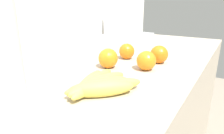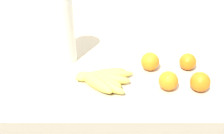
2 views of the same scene
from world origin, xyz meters
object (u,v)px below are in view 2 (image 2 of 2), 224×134
Objects in this scene: orange_far_right at (201,82)px; orange_front at (151,62)px; orange_back_right at (189,62)px; banana_bunch at (101,79)px; paper_towel_roll at (59,29)px; orange_back_left at (169,81)px.

orange_front is at bearing 139.79° from orange_far_right.
orange_back_right is 0.92× the size of orange_front.
orange_back_right is at bearing 16.30° from banana_bunch.
paper_towel_roll is at bearing 158.01° from orange_far_right.
orange_back_left is 1.04× the size of orange_back_right.
banana_bunch is 3.08× the size of orange_front.
banana_bunch is 0.26m from paper_towel_roll.
orange_back_right is 0.22× the size of paper_towel_roll.
banana_bunch is 0.73× the size of paper_towel_roll.
orange_back_left is 0.46m from paper_towel_roll.
orange_front is at bearing 111.29° from orange_back_left.
orange_front is 0.37m from paper_towel_roll.
orange_far_right reaches higher than banana_bunch.
orange_back_right is (-0.01, 0.14, -0.00)m from orange_far_right.
orange_back_right is at bearing 1.32° from orange_front.
orange_front is (0.19, 0.09, 0.02)m from banana_bunch.
orange_front is at bearing -11.70° from paper_towel_roll.
orange_front reaches higher than banana_bunch.
orange_far_right is 0.98× the size of orange_front.
banana_bunch is at bearing -153.34° from orange_front.
orange_front is at bearing -178.68° from orange_back_right.
banana_bunch is 0.35m from orange_far_right.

